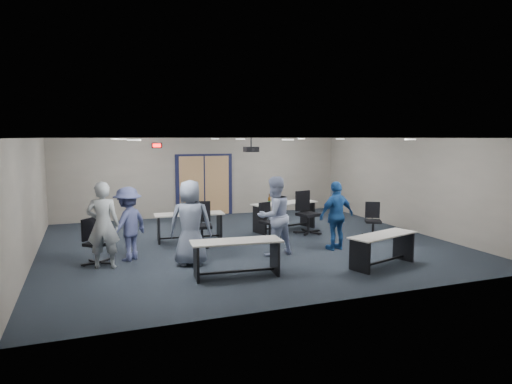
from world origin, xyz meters
name	(u,v)px	position (x,y,z in m)	size (l,w,h in m)	color
floor	(247,243)	(0.00, 0.00, 0.00)	(10.00, 10.00, 0.00)	black
back_wall	(204,177)	(0.00, 4.50, 1.35)	(10.00, 0.04, 2.70)	gray
front_wall	(338,222)	(0.00, -4.50, 1.35)	(10.00, 0.04, 2.70)	gray
left_wall	(30,201)	(-5.00, 0.00, 1.35)	(0.04, 9.00, 2.70)	gray
right_wall	(408,184)	(5.00, 0.00, 1.35)	(0.04, 9.00, 2.70)	gray
ceiling	(247,138)	(0.00, 0.00, 2.70)	(10.00, 9.00, 0.04)	white
double_door	(204,186)	(0.00, 4.46, 1.05)	(2.00, 0.07, 2.20)	#111433
exit_sign	(157,145)	(-1.60, 4.44, 2.45)	(0.32, 0.07, 0.18)	black
ceiling_projector	(251,149)	(0.30, 0.50, 2.40)	(0.35, 0.32, 0.37)	black
ceiling_can_lights	(243,139)	(0.00, 0.25, 2.67)	(6.24, 5.74, 0.02)	white
table_front_left	(236,252)	(-1.13, -2.61, 0.49)	(1.82, 0.76, 0.72)	beige
table_front_right	(383,244)	(2.00, -2.99, 0.46)	(1.77, 1.03, 0.68)	beige
table_back_left	(189,222)	(-1.33, 0.79, 0.50)	(1.85, 0.76, 0.73)	beige
table_back_right	(284,211)	(1.58, 1.18, 0.57)	(2.12, 1.16, 1.12)	beige
chair_back_b	(202,224)	(-1.17, 0.08, 0.55)	(0.70, 0.70, 1.11)	black
chair_back_c	(270,221)	(0.76, 0.32, 0.48)	(0.61, 0.61, 0.96)	black
chair_back_d	(308,213)	(2.01, 0.49, 0.60)	(0.75, 0.75, 1.20)	black
chair_loose_left	(97,242)	(-3.67, -0.78, 0.50)	(0.63, 0.63, 1.00)	black
chair_loose_right	(373,220)	(3.48, -0.52, 0.47)	(0.59, 0.59, 0.95)	black
person_gray	(103,225)	(-3.54, -1.10, 0.91)	(0.66, 0.44, 1.82)	#979FA5
person_plaid	(191,223)	(-1.79, -1.49, 0.92)	(0.89, 0.58, 1.83)	slate
person_lightblue	(274,216)	(0.20, -1.34, 0.92)	(0.89, 0.69, 1.83)	#9BA8CE
person_navy	(337,216)	(1.81, -1.39, 0.83)	(0.98, 0.41, 1.67)	navy
person_back	(128,224)	(-3.00, -0.63, 0.82)	(1.06, 0.61, 1.64)	#444C7C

